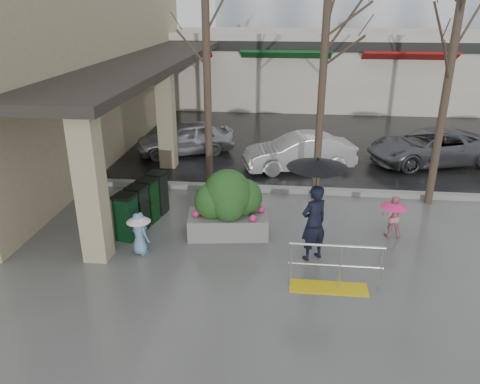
% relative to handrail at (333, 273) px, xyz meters
% --- Properties ---
extents(ground, '(120.00, 120.00, 0.00)m').
position_rel_handrail_xyz_m(ground, '(-1.36, 1.20, -0.38)').
color(ground, '#51514F').
rests_on(ground, ground).
extents(street_asphalt, '(120.00, 36.00, 0.01)m').
position_rel_handrail_xyz_m(street_asphalt, '(-1.36, 23.20, -0.37)').
color(street_asphalt, black).
rests_on(street_asphalt, ground).
extents(curb, '(120.00, 0.30, 0.15)m').
position_rel_handrail_xyz_m(curb, '(-1.36, 5.20, -0.30)').
color(curb, gray).
rests_on(curb, ground).
extents(near_building, '(6.00, 18.00, 8.00)m').
position_rel_handrail_xyz_m(near_building, '(-10.36, 9.20, 3.62)').
color(near_building, tan).
rests_on(near_building, ground).
extents(canopy_slab, '(2.80, 18.00, 0.25)m').
position_rel_handrail_xyz_m(canopy_slab, '(-6.16, 9.20, 3.25)').
color(canopy_slab, '#2D2823').
rests_on(canopy_slab, pillar_front).
extents(pillar_front, '(0.55, 0.55, 3.50)m').
position_rel_handrail_xyz_m(pillar_front, '(-5.26, 0.70, 1.37)').
color(pillar_front, tan).
rests_on(pillar_front, ground).
extents(pillar_back, '(0.55, 0.55, 3.50)m').
position_rel_handrail_xyz_m(pillar_back, '(-5.26, 7.20, 1.37)').
color(pillar_back, tan).
rests_on(pillar_back, ground).
extents(storefront_row, '(34.00, 6.74, 4.00)m').
position_rel_handrail_xyz_m(storefront_row, '(0.64, 19.17, 1.64)').
color(storefront_row, beige).
rests_on(storefront_row, ground).
extents(handrail, '(1.90, 0.50, 1.03)m').
position_rel_handrail_xyz_m(handrail, '(0.00, 0.00, 0.00)').
color(handrail, yellow).
rests_on(handrail, ground).
extents(tree_west, '(3.20, 3.20, 6.80)m').
position_rel_handrail_xyz_m(tree_west, '(-3.36, 4.80, 4.71)').
color(tree_west, '#382B21').
rests_on(tree_west, ground).
extents(tree_midwest, '(3.20, 3.20, 7.00)m').
position_rel_handrail_xyz_m(tree_midwest, '(-0.16, 4.80, 4.86)').
color(tree_midwest, '#382B21').
rests_on(tree_midwest, ground).
extents(tree_mideast, '(3.20, 3.20, 6.50)m').
position_rel_handrail_xyz_m(tree_mideast, '(3.14, 4.80, 4.48)').
color(tree_mideast, '#382B21').
rests_on(tree_mideast, ground).
extents(woman, '(1.33, 1.33, 2.45)m').
position_rel_handrail_xyz_m(woman, '(-0.37, 1.20, 1.07)').
color(woman, black).
rests_on(woman, ground).
extents(child_pink, '(0.67, 0.67, 1.08)m').
position_rel_handrail_xyz_m(child_pink, '(1.64, 2.55, 0.25)').
color(child_pink, pink).
rests_on(child_pink, ground).
extents(child_blue, '(0.60, 0.56, 1.04)m').
position_rel_handrail_xyz_m(child_blue, '(-4.36, 1.00, 0.24)').
color(child_blue, '#6691B6').
rests_on(child_blue, ground).
extents(planter, '(2.09, 1.24, 1.73)m').
position_rel_handrail_xyz_m(planter, '(-2.44, 2.19, 0.45)').
color(planter, slate).
rests_on(planter, ground).
extents(news_boxes, '(0.90, 2.17, 1.18)m').
position_rel_handrail_xyz_m(news_boxes, '(-4.74, 2.48, 0.22)').
color(news_boxes, '#0B3218').
rests_on(news_boxes, ground).
extents(car_a, '(3.99, 2.82, 1.26)m').
position_rel_handrail_xyz_m(car_a, '(-5.01, 8.76, 0.25)').
color(car_a, '#A7A7AC').
rests_on(car_a, ground).
extents(car_b, '(4.04, 2.35, 1.26)m').
position_rel_handrail_xyz_m(car_b, '(-0.64, 7.37, 0.25)').
color(car_b, silver).
rests_on(car_b, ground).
extents(car_c, '(4.95, 3.32, 1.26)m').
position_rel_handrail_xyz_m(car_c, '(4.11, 8.57, 0.25)').
color(car_c, '#57585E').
rests_on(car_c, ground).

